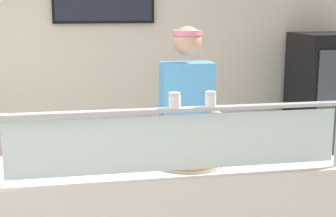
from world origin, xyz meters
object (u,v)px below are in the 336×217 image
Objects in this scene: parmesan_shaker at (175,101)px; drink_fridge at (327,116)px; pizza_server at (188,157)px; pepper_flake_shaker at (211,100)px; worker_figure at (187,129)px; pizza_tray at (188,160)px.

drink_fridge reaches higher than parmesan_shaker.
drink_fridge is (1.80, 1.61, -0.17)m from pizza_server.
parmesan_shaker and pepper_flake_shaker have the same top height.
pepper_flake_shaker is at bearing -0.00° from parmesan_shaker.
pizza_tray is at bearing -102.71° from worker_figure.
pizza_tray is 5.33× the size of parmesan_shaker.
worker_figure is (0.28, 0.87, -0.38)m from parmesan_shaker.
pizza_tray is at bearing -138.46° from drink_fridge.
pizza_server is 3.22× the size of parmesan_shaker.
parmesan_shaker is (-0.14, -0.24, 0.42)m from pizza_tray.
pizza_tray is at bearing 60.62° from parmesan_shaker.
worker_figure is (0.07, 0.87, -0.38)m from pepper_flake_shaker.
pizza_server is 0.66m from worker_figure.
parmesan_shaker is at bearing -136.49° from drink_fridge.
drink_fridge is at bearing 41.54° from pizza_tray.
worker_figure is at bearing 77.29° from pizza_tray.
worker_figure is at bearing -149.81° from drink_fridge.
pepper_flake_shaker is at bearing -94.80° from worker_figure.
drink_fridge reaches higher than pepper_flake_shaker.
pizza_server is at bearing 59.79° from parmesan_shaker.
pepper_flake_shaker is at bearing -133.27° from drink_fridge.
parmesan_shaker reaches higher than pizza_tray.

